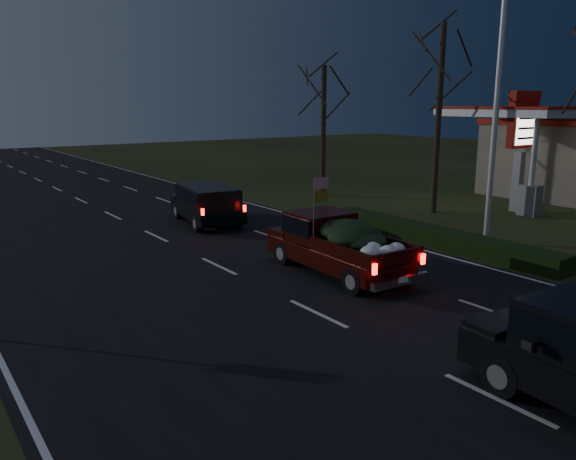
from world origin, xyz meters
TOP-DOWN VIEW (x-y plane):
  - ground at (0.00, 0.00)m, footprint 120.00×120.00m
  - road_asphalt at (0.00, 0.00)m, footprint 14.00×120.00m
  - hedge_row at (7.80, 3.00)m, footprint 1.00×10.00m
  - light_pole at (9.50, 2.00)m, footprint 0.50×0.90m
  - gas_price_pylon at (16.00, 4.99)m, footprint 2.00×0.41m
  - gas_canopy at (18.00, 6.00)m, footprint 7.10×6.10m
  - bare_tree_mid at (12.50, 7.00)m, footprint 3.60×3.60m
  - bare_tree_far at (11.50, 14.00)m, footprint 3.60×3.60m
  - pickup_truck at (2.60, 2.34)m, footprint 2.11×5.09m
  - lead_suv at (2.73, 10.95)m, footprint 2.67×4.85m

SIDE VIEW (x-z plane):
  - ground at x=0.00m, z-range 0.00..0.00m
  - road_asphalt at x=0.00m, z-range 0.00..0.02m
  - hedge_row at x=7.80m, z-range 0.00..0.60m
  - pickup_truck at x=2.60m, z-range -0.33..2.30m
  - lead_suv at x=2.73m, z-range 0.34..1.66m
  - gas_price_pylon at x=16.00m, z-range 0.98..6.56m
  - gas_canopy at x=18.00m, z-range 1.91..6.79m
  - bare_tree_far at x=11.50m, z-range 1.73..8.73m
  - light_pole at x=9.50m, z-range 0.90..10.06m
  - bare_tree_mid at x=12.50m, z-range 2.10..10.60m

